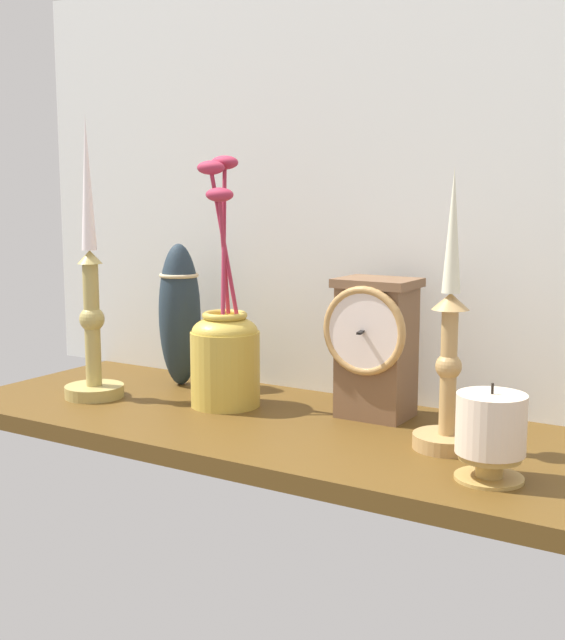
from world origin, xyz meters
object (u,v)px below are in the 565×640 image
(pillar_candle_front, at_px, (491,433))
(tall_ceramic_vase, at_px, (180,314))
(brass_vase_jar, at_px, (225,348))
(candlestick_tall_center, at_px, (449,358))
(candlestick_tall_left, at_px, (92,310))
(mantel_clock, at_px, (375,345))

(pillar_candle_front, height_order, tall_ceramic_vase, tall_ceramic_vase)
(brass_vase_jar, bearing_deg, candlestick_tall_center, -4.18)
(candlestick_tall_left, xyz_separation_m, tall_ceramic_vase, (0.06, 0.13, -0.02))
(mantel_clock, distance_m, candlestick_tall_center, 0.16)
(brass_vase_jar, bearing_deg, tall_ceramic_vase, 153.15)
(candlestick_tall_center, distance_m, brass_vase_jar, 0.35)
(candlestick_tall_left, bearing_deg, pillar_candle_front, -4.04)
(candlestick_tall_left, height_order, candlestick_tall_center, candlestick_tall_left)
(pillar_candle_front, bearing_deg, brass_vase_jar, 165.87)
(brass_vase_jar, height_order, tall_ceramic_vase, brass_vase_jar)
(candlestick_tall_left, xyz_separation_m, pillar_candle_front, (0.63, -0.04, -0.08))
(candlestick_tall_left, relative_size, tall_ceramic_vase, 1.85)
(candlestick_tall_left, height_order, tall_ceramic_vase, candlestick_tall_left)
(mantel_clock, distance_m, tall_ceramic_vase, 0.35)
(candlestick_tall_left, xyz_separation_m, brass_vase_jar, (0.20, 0.06, -0.05))
(candlestick_tall_left, distance_m, tall_ceramic_vase, 0.15)
(mantel_clock, height_order, pillar_candle_front, mantel_clock)
(candlestick_tall_center, xyz_separation_m, brass_vase_jar, (-0.35, 0.03, -0.03))
(candlestick_tall_left, relative_size, candlestick_tall_center, 1.25)
(pillar_candle_front, bearing_deg, candlestick_tall_left, 175.96)
(candlestick_tall_left, bearing_deg, mantel_clock, 16.07)
(brass_vase_jar, bearing_deg, candlestick_tall_left, -162.27)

